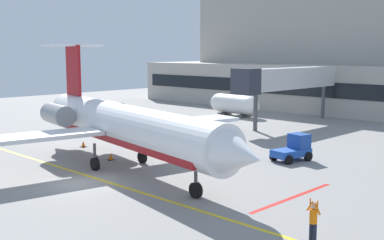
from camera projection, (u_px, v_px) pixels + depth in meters
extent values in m
cube|color=gray|center=(79.00, 184.00, 31.04)|extent=(120.00, 120.00, 0.10)
cube|color=yellow|center=(99.00, 179.00, 32.09)|extent=(108.00, 0.24, 0.01)
cube|color=red|center=(293.00, 197.00, 28.09)|extent=(0.30, 8.00, 0.01)
cube|color=#ADA89E|center=(353.00, 88.00, 68.21)|extent=(69.43, 15.57, 6.42)
cube|color=#9F9A91|center=(321.00, 20.00, 74.84)|extent=(40.58, 10.90, 13.38)
cube|color=black|center=(324.00, 90.00, 62.64)|extent=(66.66, 0.12, 1.95)
cube|color=silver|center=(295.00, 78.00, 56.20)|extent=(1.40, 16.18, 2.40)
cube|color=#2D333D|center=(246.00, 81.00, 49.85)|extent=(2.40, 2.00, 2.64)
cylinder|color=#4C4C51|center=(323.00, 102.00, 61.30)|extent=(0.44, 0.44, 4.07)
cylinder|color=#4C4C51|center=(255.00, 112.00, 51.50)|extent=(0.44, 0.44, 4.07)
cylinder|color=white|center=(126.00, 126.00, 34.35)|extent=(22.20, 6.74, 2.93)
cube|color=maroon|center=(126.00, 137.00, 34.47)|extent=(19.98, 6.07, 0.53)
cone|color=white|center=(239.00, 155.00, 24.64)|extent=(3.68, 3.40, 2.87)
cone|color=white|center=(62.00, 109.00, 44.31)|extent=(4.19, 3.12, 2.49)
cube|color=white|center=(184.00, 122.00, 39.27)|extent=(4.38, 9.60, 0.28)
cube|color=white|center=(31.00, 137.00, 32.27)|extent=(4.38, 9.60, 0.28)
cylinder|color=gray|center=(111.00, 110.00, 41.34)|extent=(3.75, 2.20, 1.61)
cylinder|color=gray|center=(57.00, 115.00, 38.68)|extent=(3.75, 2.20, 1.61)
cube|color=maroon|center=(73.00, 70.00, 41.33)|extent=(2.64, 0.70, 4.20)
cube|color=white|center=(72.00, 45.00, 41.04)|extent=(2.84, 4.98, 0.20)
cylinder|color=#3F3F44|center=(196.00, 176.00, 27.86)|extent=(0.20, 0.20, 1.22)
cylinder|color=black|center=(196.00, 190.00, 27.97)|extent=(0.95, 0.50, 0.90)
cylinder|color=#3F3F44|center=(142.00, 146.00, 36.59)|extent=(0.20, 0.20, 1.22)
cylinder|color=black|center=(142.00, 157.00, 36.71)|extent=(0.95, 0.50, 0.90)
cylinder|color=#3F3F44|center=(95.00, 152.00, 34.40)|extent=(0.20, 0.20, 1.22)
cylinder|color=black|center=(95.00, 164.00, 34.52)|extent=(0.95, 0.50, 0.90)
cube|color=#1E4CB2|center=(174.00, 134.00, 46.08)|extent=(2.45, 3.20, 0.59)
cube|color=#1A4197|center=(166.00, 125.00, 45.64)|extent=(1.69, 1.56, 1.18)
cylinder|color=black|center=(167.00, 139.00, 45.04)|extent=(0.52, 0.75, 0.70)
cylinder|color=black|center=(161.00, 136.00, 46.41)|extent=(0.52, 0.75, 0.70)
cylinder|color=black|center=(187.00, 137.00, 45.84)|extent=(0.52, 0.75, 0.70)
cylinder|color=black|center=(181.00, 135.00, 47.21)|extent=(0.52, 0.75, 0.70)
cube|color=#1E4CB2|center=(291.00, 153.00, 37.46)|extent=(2.09, 3.25, 0.56)
cube|color=#1A4197|center=(299.00, 141.00, 37.82)|extent=(1.60, 1.45, 1.10)
cylinder|color=black|center=(293.00, 153.00, 38.72)|extent=(0.41, 0.74, 0.70)
cylinder|color=black|center=(308.00, 156.00, 37.46)|extent=(0.41, 0.74, 0.70)
cylinder|color=black|center=(274.00, 156.00, 37.54)|extent=(0.41, 0.74, 0.70)
cylinder|color=black|center=(289.00, 160.00, 36.27)|extent=(0.41, 0.74, 0.70)
cylinder|color=white|center=(234.00, 104.00, 63.63)|extent=(5.59, 2.75, 2.42)
sphere|color=white|center=(250.00, 106.00, 61.62)|extent=(2.37, 2.37, 2.37)
sphere|color=white|center=(219.00, 102.00, 65.63)|extent=(2.37, 2.37, 2.37)
cube|color=#59595B|center=(225.00, 113.00, 64.95)|extent=(0.60, 2.18, 0.35)
cube|color=#59595B|center=(244.00, 116.00, 62.68)|extent=(0.60, 2.18, 0.35)
cylinder|color=#191E33|center=(311.00, 232.00, 21.46)|extent=(0.18, 0.18, 0.88)
cylinder|color=#191E33|center=(315.00, 234.00, 21.28)|extent=(0.18, 0.18, 0.88)
cylinder|color=orange|center=(313.00, 216.00, 21.26)|extent=(0.34, 0.34, 0.65)
sphere|color=tan|center=(314.00, 206.00, 21.20)|extent=(0.24, 0.24, 0.24)
cylinder|color=orange|center=(310.00, 206.00, 21.40)|extent=(0.40, 0.19, 0.50)
cylinder|color=#F2590C|center=(310.00, 201.00, 21.37)|extent=(0.06, 0.06, 0.28)
cylinder|color=orange|center=(317.00, 209.00, 21.02)|extent=(0.40, 0.19, 0.50)
cylinder|color=#F2590C|center=(318.00, 204.00, 20.99)|extent=(0.06, 0.06, 0.28)
cone|color=orange|center=(227.00, 154.00, 38.60)|extent=(0.36, 0.36, 0.55)
cube|color=black|center=(227.00, 157.00, 38.63)|extent=(0.47, 0.47, 0.04)
cone|color=orange|center=(111.00, 157.00, 37.77)|extent=(0.36, 0.36, 0.55)
cube|color=black|center=(111.00, 160.00, 37.80)|extent=(0.47, 0.47, 0.04)
cone|color=orange|center=(83.00, 144.00, 42.93)|extent=(0.36, 0.36, 0.55)
cube|color=black|center=(83.00, 147.00, 42.96)|extent=(0.47, 0.47, 0.04)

